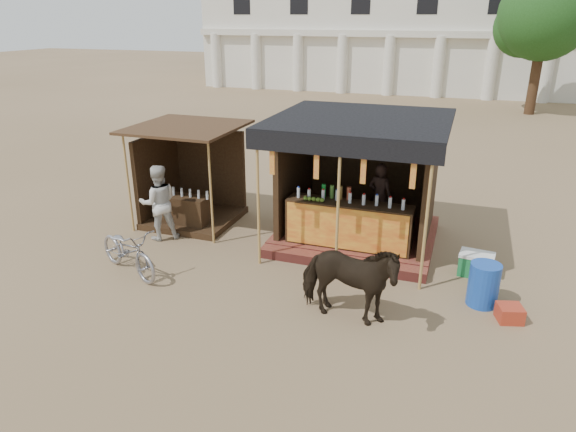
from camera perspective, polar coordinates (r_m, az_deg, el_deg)
The scene contains 11 objects.
ground at distance 9.11m, azimuth -3.39°, elevation -9.96°, with size 120.00×120.00×0.00m, color #846B4C.
main_stall at distance 11.33m, azimuth 7.83°, elevation 2.06°, with size 3.60×3.61×2.78m.
secondary_stall at distance 12.72m, azimuth -11.11°, elevation 3.21°, with size 2.40×2.40×2.38m.
cow at distance 8.40m, azimuth 6.68°, elevation -7.23°, with size 0.79×1.73×1.46m, color black.
motorbike at distance 10.44m, azimuth -17.35°, elevation -3.69°, with size 0.64×1.83×0.96m, color gray.
bystander at distance 11.74m, azimuth -14.18°, elevation 1.45°, with size 0.83×0.65×1.72m, color beige.
blue_barrel at distance 9.58m, azimuth 20.90°, elevation -7.12°, with size 0.52×0.52×0.78m, color #1644A8.
red_crate at distance 9.39m, azimuth 23.41°, elevation -9.90°, with size 0.39×0.37×0.27m, color #A12F1A.
cooler at distance 10.64m, azimuth 20.16°, elevation -5.05°, with size 0.68×0.51×0.46m.
background_building at distance 37.45m, azimuth 12.30°, elevation 19.77°, with size 26.00×7.45×8.18m.
tree at distance 29.42m, azimuth 26.24°, elevation 19.15°, with size 4.50×4.40×7.00m.
Camera 1 is at (3.07, -7.15, 4.73)m, focal length 32.00 mm.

